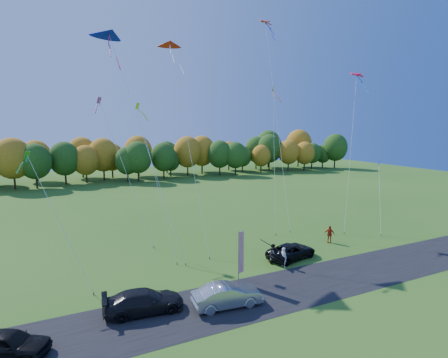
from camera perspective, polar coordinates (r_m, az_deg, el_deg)
name	(u,v)px	position (r m, az deg, el deg)	size (l,w,h in m)	color
ground	(254,270)	(30.65, 4.95, -14.62)	(160.00, 160.00, 0.00)	#295A17
asphalt_strip	(281,290)	(27.59, 9.33, -17.46)	(90.00, 6.00, 0.01)	black
tree_line	(132,180)	(81.45, -14.86, -0.18)	(116.00, 12.00, 10.00)	#1E4711
black_suv	(291,251)	(33.38, 10.95, -11.48)	(2.31, 5.00, 1.39)	black
silver_sedan	(227,295)	(24.83, 0.53, -18.45)	(1.65, 4.74, 1.56)	#A4A5A9
dark_truck_a	(144,301)	(24.74, -12.97, -18.87)	(2.11, 5.18, 1.50)	black
dark_truck_b	(8,344)	(23.33, -31.77, -21.91)	(1.70, 4.22, 1.44)	black
person_tailgate_a	(284,257)	(31.30, 9.72, -12.47)	(0.64, 0.42, 1.76)	silver
person_tailgate_b	(273,254)	(31.96, 8.06, -11.97)	(0.86, 0.67, 1.76)	gray
person_east	(329,234)	(38.49, 16.83, -8.62)	(1.06, 0.44, 1.82)	red
feather_flag	(241,252)	(27.09, 2.73, -11.75)	(0.55, 0.24, 4.33)	#999999
kite_delta_blue	(143,136)	(34.21, -13.07, 6.81)	(5.91, 12.43, 23.37)	#4C3F33
kite_parafoil_orange	(276,115)	(46.32, 8.54, 10.37)	(6.55, 14.22, 27.55)	#4C3F33
kite_delta_red	(184,117)	(36.28, -6.57, 10.04)	(2.67, 11.22, 22.39)	#4C3F33
kite_parafoil_rainbow	(351,148)	(44.97, 20.01, 4.77)	(8.24, 6.43, 19.24)	#4C3F33
kite_diamond_yellow	(156,180)	(33.03, -11.05, -0.10)	(2.11, 7.39, 14.64)	#4C3F33
kite_diamond_green	(59,222)	(28.90, -25.32, -6.32)	(4.40, 5.69, 10.48)	#4C3F33
kite_diamond_white	(274,158)	(41.09, 8.21, 3.48)	(3.25, 5.79, 17.35)	#4C3F33
kite_diamond_pink	(126,172)	(37.02, -15.75, 1.18)	(4.45, 6.53, 15.42)	#4C3F33
kite_diamond_blue_low	(380,197)	(44.73, 24.09, -2.74)	(4.15, 4.58, 8.04)	#4C3F33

